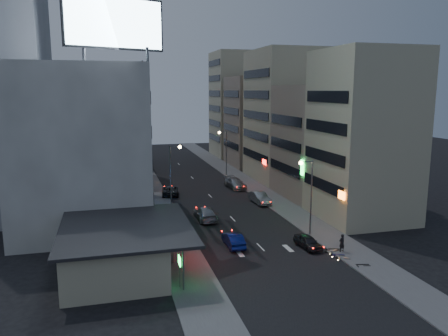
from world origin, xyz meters
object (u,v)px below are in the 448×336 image
object	(u,v)px
parked_car_left	(170,191)
road_car_silver	(205,213)
parked_car_right_mid	(260,198)
scooter_silver_a	(350,253)
parked_car_right_far	(235,183)
scooter_blue	(345,249)
parked_car_right_near	(308,242)
person	(342,243)
road_car_blue	(233,240)
scooter_black_a	(369,258)
scooter_silver_b	(337,244)
scooter_black_b	(341,243)

from	to	relation	value
parked_car_left	road_car_silver	size ratio (longest dim) A/B	0.94
parked_car_right_mid	scooter_silver_a	distance (m)	21.16
parked_car_right_far	scooter_blue	world-z (taller)	parked_car_right_far
parked_car_right_near	parked_car_left	size ratio (longest dim) A/B	0.74
person	scooter_blue	bearing A→B (deg)	68.92
road_car_blue	person	world-z (taller)	person
parked_car_right_mid	scooter_black_a	world-z (taller)	parked_car_right_mid
parked_car_right_near	scooter_black_a	size ratio (longest dim) A/B	2.11
road_car_blue	scooter_silver_a	world-z (taller)	road_car_blue
parked_car_right_mid	road_car_silver	size ratio (longest dim) A/B	0.88
parked_car_right_near	person	bearing A→B (deg)	-43.14
road_car_blue	scooter_blue	world-z (taller)	road_car_blue
scooter_blue	scooter_silver_b	distance (m)	1.42
parked_car_right_far	scooter_silver_a	distance (m)	31.03
parked_car_right_mid	scooter_silver_a	bearing A→B (deg)	-90.14
parked_car_right_mid	scooter_silver_b	distance (m)	18.86
parked_car_right_mid	scooter_black_b	bearing A→B (deg)	-88.59
road_car_silver	scooter_black_a	xyz separation A→B (m)	(11.02, -17.24, -0.12)
parked_car_right_mid	road_car_silver	world-z (taller)	parked_car_right_mid
scooter_blue	scooter_black_b	size ratio (longest dim) A/B	0.91
road_car_silver	scooter_black_b	world-z (taller)	road_car_silver
scooter_silver_b	parked_car_right_far	bearing A→B (deg)	-7.41
parked_car_left	road_car_blue	distance (m)	23.22
scooter_black_a	road_car_silver	bearing A→B (deg)	46.00
parked_car_right_far	parked_car_left	bearing A→B (deg)	-175.58
scooter_blue	scooter_black_a	bearing A→B (deg)	-137.40
parked_car_right_mid	parked_car_left	xyz separation A→B (m)	(-11.20, 7.85, -0.08)
scooter_black_a	scooter_silver_b	bearing A→B (deg)	26.43
parked_car_right_far	road_car_silver	distance (m)	17.56
scooter_black_a	scooter_silver_a	bearing A→B (deg)	37.96
parked_car_right_mid	scooter_silver_a	size ratio (longest dim) A/B	2.94
person	scooter_blue	distance (m)	0.83
scooter_black_a	scooter_silver_a	world-z (taller)	scooter_black_a
parked_car_left	person	distance (m)	30.10
scooter_black_b	road_car_blue	bearing A→B (deg)	92.16
parked_car_right_mid	scooter_black_a	xyz separation A→B (m)	(2.14, -22.86, -0.12)
parked_car_right_mid	scooter_silver_b	bearing A→B (deg)	-90.12
parked_car_left	road_car_silver	distance (m)	13.67
parked_car_right_near	parked_car_left	bearing A→B (deg)	105.49
road_car_silver	road_car_blue	bearing A→B (deg)	94.16
person	scooter_blue	xyz separation A→B (m)	(-0.08, -0.74, -0.36)
parked_car_right_near	scooter_black_a	xyz separation A→B (m)	(3.35, -5.31, 0.02)
scooter_silver_b	scooter_black_b	bearing A→B (deg)	-103.37
parked_car_right_mid	road_car_blue	bearing A→B (deg)	-122.01
scooter_black_b	road_car_silver	bearing A→B (deg)	61.27
parked_car_right_far	person	size ratio (longest dim) A/B	3.14
parked_car_right_near	parked_car_right_mid	size ratio (longest dim) A/B	0.79
parked_car_right_near	scooter_blue	size ratio (longest dim) A/B	2.25
parked_car_left	scooter_silver_a	bearing A→B (deg)	120.93
parked_car_right_near	scooter_silver_a	distance (m)	4.39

